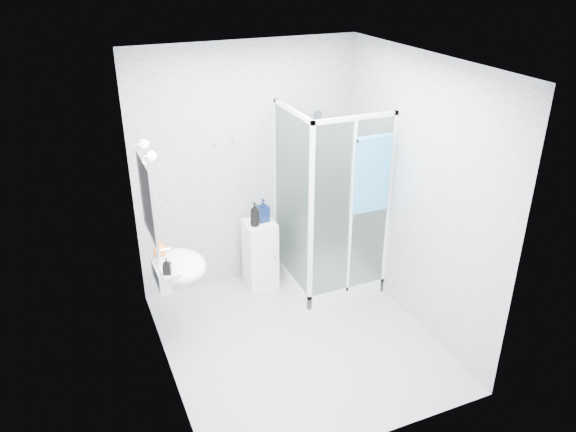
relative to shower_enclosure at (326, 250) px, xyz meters
name	(u,v)px	position (x,y,z in m)	size (l,w,h in m)	color
room	(299,217)	(-0.67, -0.77, 0.85)	(2.40, 2.60, 2.60)	silver
shower_enclosure	(326,250)	(0.00, 0.00, 0.00)	(0.90, 0.95, 2.00)	white
wall_basin	(178,267)	(-1.66, -0.32, 0.35)	(0.46, 0.56, 0.35)	white
mirror	(147,199)	(-1.85, -0.32, 1.05)	(0.02, 0.60, 0.70)	white
vanity_lights	(147,150)	(-1.80, -0.32, 1.47)	(0.10, 0.40, 0.08)	silver
wall_hooks	(225,143)	(-0.92, 0.49, 1.17)	(0.23, 0.06, 0.03)	silver
storage_cabinet	(260,254)	(-0.64, 0.29, -0.06)	(0.32, 0.34, 0.77)	white
hand_towel	(372,172)	(0.27, -0.40, 0.99)	(0.36, 0.05, 0.78)	#348EC8
shampoo_bottle_a	(255,214)	(-0.71, 0.24, 0.45)	(0.10, 0.10, 0.26)	black
shampoo_bottle_b	(263,210)	(-0.59, 0.31, 0.44)	(0.11, 0.12, 0.25)	#0B1B42
soap_dispenser_orange	(159,248)	(-1.77, -0.17, 0.50)	(0.13, 0.13, 0.16)	orange
soap_dispenser_black	(167,266)	(-1.78, -0.51, 0.49)	(0.07, 0.07, 0.15)	black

